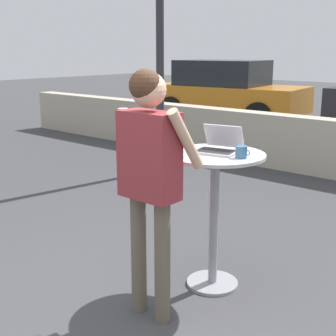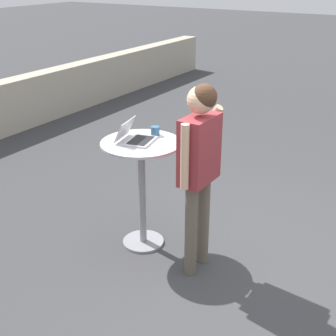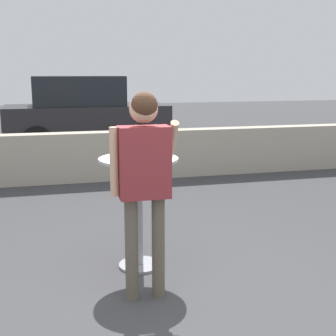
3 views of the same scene
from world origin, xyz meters
The scene contains 5 objects.
ground_plane centered at (0.00, 0.00, 0.00)m, with size 50.00×50.00×0.00m, color #3D3D3F.
cafe_table centered at (-0.08, 0.91, 0.77)m, with size 0.76×0.76×1.09m.
laptop centered at (-0.09, 0.96, 1.14)m, with size 0.37×0.37×0.20m.
coffee_mug centered at (0.15, 0.90, 1.14)m, with size 0.12×0.08×0.09m.
standing_person centered at (-0.16, 0.25, 1.12)m, with size 0.56×0.38×1.74m.
Camera 2 is at (-3.40, -1.46, 2.60)m, focal length 50.00 mm.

